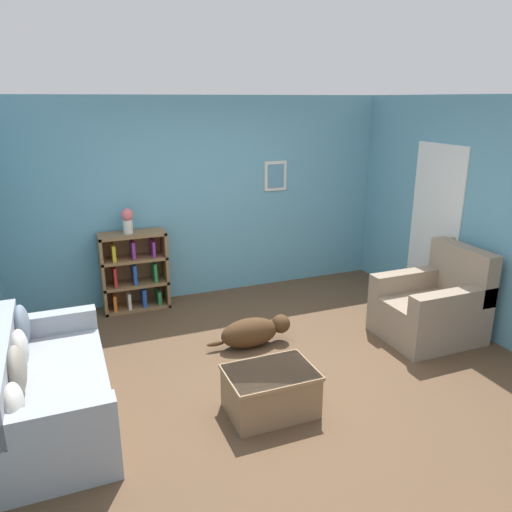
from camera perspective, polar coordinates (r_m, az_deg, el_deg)
The scene contains 9 objects.
ground_plane at distance 5.08m, azimuth 1.72°, elevation -12.66°, with size 14.00×14.00×0.00m, color brown.
wall_back at distance 6.63m, azimuth -5.97°, elevation 6.56°, with size 5.60×0.13×2.60m.
wall_right at distance 6.04m, azimuth 24.59°, elevation 3.89°, with size 0.16×5.00×2.60m.
couch at distance 4.50m, azimuth -22.88°, elevation -13.81°, with size 0.84×1.78×0.82m.
bookshelf at distance 6.44m, azimuth -13.74°, elevation -1.80°, with size 0.81×0.34×0.99m.
recliner_chair at distance 5.89m, azimuth 19.60°, elevation -5.48°, with size 1.01×0.87×1.01m.
coffee_table at distance 4.36m, azimuth 1.67°, elevation -15.04°, with size 0.74×0.53×0.39m.
dog at distance 5.41m, azimuth -0.30°, elevation -8.64°, with size 0.94×0.29×0.32m.
vase at distance 6.23m, azimuth -14.50°, elevation 4.07°, with size 0.15×0.15×0.31m.
Camera 1 is at (-1.77, -4.02, 2.56)m, focal length 35.00 mm.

